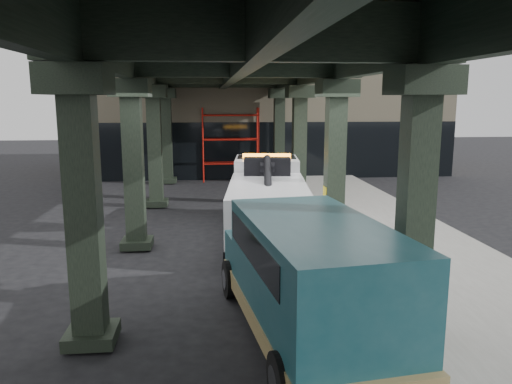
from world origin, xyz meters
TOP-DOWN VIEW (x-y plane):
  - ground at (0.00, 0.00)m, footprint 90.00×90.00m
  - sidewalk at (4.50, 2.00)m, footprint 5.00×40.00m
  - lane_stripe at (1.70, 2.00)m, footprint 0.12×38.00m
  - viaduct at (-0.40, 2.00)m, footprint 7.40×32.00m
  - building at (2.00, 20.00)m, footprint 22.00×10.00m
  - scaffolding at (0.00, 14.64)m, footprint 3.08×0.88m
  - tow_truck at (0.68, 3.22)m, footprint 3.05×8.25m
  - towed_van at (0.55, -4.25)m, footprint 2.96×6.03m

SIDE VIEW (x-z plane):
  - ground at x=0.00m, z-range 0.00..0.00m
  - lane_stripe at x=1.70m, z-range 0.00..0.01m
  - sidewalk at x=4.50m, z-range 0.00..0.15m
  - towed_van at x=0.55m, z-range 0.09..2.44m
  - tow_truck at x=0.68m, z-range -0.03..2.62m
  - scaffolding at x=0.00m, z-range 0.11..4.11m
  - building at x=2.00m, z-range 0.00..8.00m
  - viaduct at x=-0.40m, z-range 2.26..8.66m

